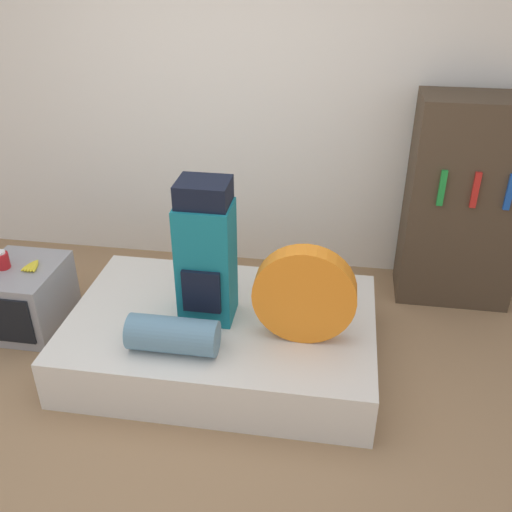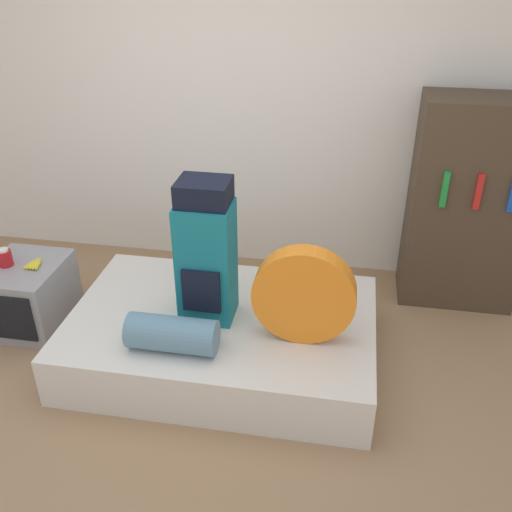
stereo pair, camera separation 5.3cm
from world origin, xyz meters
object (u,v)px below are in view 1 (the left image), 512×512
at_px(sleeping_roll, 173,335).
at_px(bookshelf, 465,203).
at_px(television, 26,297).
at_px(canister, 2,260).
at_px(tent_bag, 304,295).
at_px(backpack, 206,254).

distance_m(sleeping_roll, bookshelf, 2.26).
height_order(television, bookshelf, bookshelf).
bearing_deg(canister, tent_bag, -7.54).
xyz_separation_m(television, bookshelf, (2.97, 0.88, 0.52)).
height_order(canister, bookshelf, bookshelf).
relative_size(canister, bookshelf, 0.08).
height_order(tent_bag, canister, tent_bag).
relative_size(tent_bag, bookshelf, 0.39).
distance_m(backpack, canister, 1.47).
xyz_separation_m(tent_bag, television, (-1.93, 0.28, -0.40)).
relative_size(sleeping_roll, canister, 4.13).
relative_size(backpack, canister, 7.16).
relative_size(television, bookshelf, 0.39).
bearing_deg(television, canister, -177.32).
xyz_separation_m(tent_bag, sleeping_roll, (-0.72, -0.24, -0.19)).
height_order(television, canister, canister).
relative_size(tent_bag, television, 1.01).
bearing_deg(bookshelf, sleeping_roll, -141.59).
bearing_deg(canister, television, 2.68).
bearing_deg(bookshelf, backpack, -148.01).
bearing_deg(tent_bag, television, 171.90).
distance_m(canister, bookshelf, 3.21).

